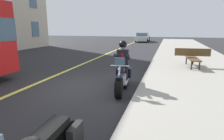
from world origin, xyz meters
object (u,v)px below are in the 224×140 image
motorcycle_main (122,77)px  bench_sidewalk (193,56)px  car_silver (143,37)px  rider_main (123,60)px

motorcycle_main → bench_sidewalk: size_ratio=1.21×
motorcycle_main → car_silver: (-23.59, -2.42, 0.24)m
rider_main → bench_sidewalk: (-4.12, 2.80, -0.32)m
rider_main → motorcycle_main: bearing=8.1°
car_silver → bench_sidewalk: (19.28, 5.19, 0.02)m
car_silver → bench_sidewalk: bearing=15.1°
motorcycle_main → bench_sidewalk: bearing=147.2°
motorcycle_main → car_silver: size_ratio=0.48×
motorcycle_main → bench_sidewalk: 5.13m
rider_main → bench_sidewalk: 4.99m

